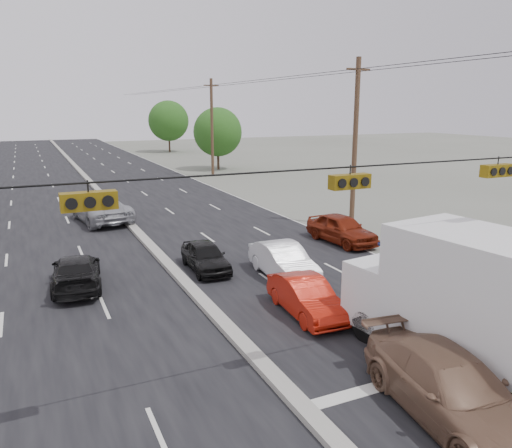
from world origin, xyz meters
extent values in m
plane|color=#606356|center=(0.00, 0.00, 0.00)|extent=(200.00, 200.00, 0.00)
cube|color=black|center=(0.00, 30.00, 0.00)|extent=(20.00, 160.00, 0.02)
cube|color=gray|center=(0.00, 30.00, 0.10)|extent=(0.50, 160.00, 0.20)
cylinder|color=#422D1E|center=(12.50, 15.00, 5.00)|extent=(0.30, 0.30, 10.00)
cube|color=#422D1E|center=(12.50, 15.00, 9.30)|extent=(1.60, 0.12, 0.12)
cylinder|color=#422D1E|center=(12.50, 40.00, 5.00)|extent=(0.30, 0.30, 10.00)
cube|color=#422D1E|center=(12.50, 40.00, 9.30)|extent=(1.60, 0.12, 0.12)
cylinder|color=black|center=(0.00, 0.00, 5.80)|extent=(25.00, 0.04, 0.04)
cube|color=#72590C|center=(-4.50, 0.00, 5.45)|extent=(1.05, 0.30, 0.35)
cube|color=#72590C|center=(1.50, 0.00, 5.45)|extent=(1.05, 0.30, 0.35)
cube|color=#72590C|center=(6.50, 0.00, 5.45)|extent=(1.05, 0.30, 0.35)
cylinder|color=#382619|center=(15.00, 45.00, 1.26)|extent=(0.28, 0.28, 2.52)
sphere|color=#214F15|center=(15.00, 45.00, 4.34)|extent=(5.60, 5.60, 5.60)
cylinder|color=#382619|center=(16.00, 70.00, 1.44)|extent=(0.28, 0.28, 2.88)
sphere|color=#214F15|center=(16.00, 70.00, 4.96)|extent=(6.40, 6.40, 6.40)
cube|color=black|center=(5.14, -0.59, 0.50)|extent=(3.50, 8.05, 0.28)
cube|color=silver|center=(5.25, -1.47, 2.39)|extent=(3.45, 5.87, 3.12)
cube|color=silver|center=(4.79, 2.23, 1.39)|extent=(2.91, 2.43, 2.00)
cylinder|color=black|center=(3.67, 1.81, 0.50)|extent=(0.45, 1.04, 1.00)
cylinder|color=black|center=(5.99, 2.09, 0.50)|extent=(0.45, 1.04, 1.00)
imported|color=brown|center=(3.00, -2.25, 0.77)|extent=(2.84, 5.56, 1.55)
imported|color=#B5190B|center=(3.00, 4.38, 0.66)|extent=(1.66, 4.10, 1.33)
imported|color=black|center=(7.28, -0.14, 0.89)|extent=(3.61, 6.66, 1.77)
imported|color=black|center=(1.40, 10.54, 0.65)|extent=(1.67, 3.86, 1.30)
imported|color=white|center=(4.11, 8.20, 0.73)|extent=(1.74, 4.49, 1.46)
imported|color=navy|center=(9.60, 5.65, 0.61)|extent=(2.14, 4.36, 1.22)
imported|color=maroon|center=(9.60, 11.87, 0.77)|extent=(2.21, 4.68, 1.55)
imported|color=black|center=(-4.07, 10.66, 0.67)|extent=(2.37, 4.80, 1.34)
imported|color=#999BA0|center=(-1.40, 22.53, 0.82)|extent=(3.48, 6.23, 1.65)
camera|label=1|loc=(-5.54, -9.83, 7.21)|focal=35.00mm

